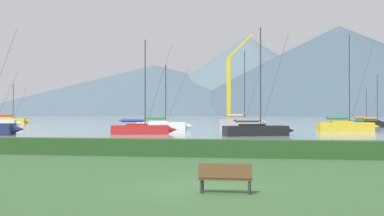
# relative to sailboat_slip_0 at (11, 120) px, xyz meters

# --- Properties ---
(ground_plane) EXTENTS (1000.00, 1000.00, 0.00)m
(ground_plane) POSITION_rel_sailboat_slip_0_xyz_m (54.15, -81.12, -0.66)
(ground_plane) COLOR #385B33
(harbor_water) EXTENTS (320.00, 246.00, 0.00)m
(harbor_water) POSITION_rel_sailboat_slip_0_xyz_m (54.15, 55.88, -0.66)
(harbor_water) COLOR #8C9EA3
(harbor_water) RESTS_ON ground_plane
(hedge_line) EXTENTS (80.00, 1.20, 0.98)m
(hedge_line) POSITION_rel_sailboat_slip_0_xyz_m (54.15, -70.12, -0.17)
(hedge_line) COLOR #284C23
(hedge_line) RESTS_ON ground_plane
(sailboat_slip_0) EXTENTS (8.22, 3.22, 8.82)m
(sailboat_slip_0) POSITION_rel_sailboat_slip_0_xyz_m (0.00, 0.00, 0.00)
(sailboat_slip_0) COLOR gold
(sailboat_slip_0) RESTS_ON harbor_water
(sailboat_slip_1) EXTENTS (6.88, 3.70, 8.65)m
(sailboat_slip_1) POSITION_rel_sailboat_slip_0_xyz_m (73.88, -15.53, -0.10)
(sailboat_slip_1) COLOR black
(sailboat_slip_1) RESTS_ON harbor_water
(sailboat_slip_2) EXTENTS (8.05, 3.14, 9.28)m
(sailboat_slip_2) POSITION_rel_sailboat_slip_0_xyz_m (41.65, -31.52, -0.01)
(sailboat_slip_2) COLOR white
(sailboat_slip_2) RESTS_ON harbor_water
(sailboat_slip_4) EXTENTS (7.65, 3.67, 10.79)m
(sailboat_slip_4) POSITION_rel_sailboat_slip_0_xyz_m (42.19, -44.84, -0.03)
(sailboat_slip_4) COLOR red
(sailboat_slip_4) RESTS_ON harbor_water
(sailboat_slip_7) EXTENTS (6.76, 2.83, 7.39)m
(sailboat_slip_7) POSITION_rel_sailboat_slip_0_xyz_m (75.48, 1.52, -0.12)
(sailboat_slip_7) COLOR #236B38
(sailboat_slip_7) RESTS_ON harbor_water
(sailboat_slip_8) EXTENTS (8.43, 3.39, 12.85)m
(sailboat_slip_8) POSITION_rel_sailboat_slip_0_xyz_m (66.78, -31.20, 0.05)
(sailboat_slip_8) COLOR gold
(sailboat_slip_8) RESTS_ON harbor_water
(sailboat_slip_9) EXTENTS (7.89, 4.52, 11.61)m
(sailboat_slip_9) POSITION_rel_sailboat_slip_0_xyz_m (55.25, -46.15, 0.00)
(sailboat_slip_9) COLOR black
(sailboat_slip_9) RESTS_ON harbor_water
(sailboat_slip_11) EXTENTS (9.04, 3.36, 13.53)m
(sailboat_slip_11) POSITION_rel_sailboat_slip_0_xyz_m (51.76, -11.70, 0.10)
(sailboat_slip_11) COLOR #9E9EA3
(sailboat_slip_11) RESTS_ON harbor_water
(park_bench_near_path) EXTENTS (1.67, 0.48, 0.95)m
(park_bench_near_path) POSITION_rel_sailboat_slip_0_xyz_m (55.17, -82.05, -0.13)
(park_bench_near_path) COLOR brown
(park_bench_near_path) RESTS_ON ground_plane
(dock_crane) EXTENTS (5.56, 2.00, 17.26)m
(dock_crane) POSITION_rel_sailboat_slip_0_xyz_m (49.29, -7.86, 4.95)
(dock_crane) COLOR #333338
(dock_crane) RESTS_ON ground_plane
(distant_hill_west_ridge) EXTENTS (323.59, 323.59, 44.17)m
(distant_hill_west_ridge) POSITION_rel_sailboat_slip_0_xyz_m (-43.40, 311.38, 21.42)
(distant_hill_west_ridge) COLOR #4C6070
(distant_hill_west_ridge) RESTS_ON ground_plane
(distant_hill_central_peak) EXTENTS (198.21, 198.21, 66.97)m
(distant_hill_central_peak) POSITION_rel_sailboat_slip_0_xyz_m (39.10, 305.62, 32.82)
(distant_hill_central_peak) COLOR slate
(distant_hill_central_peak) RESTS_ON ground_plane
(distant_hill_east_ridge) EXTENTS (280.22, 280.22, 69.01)m
(distant_hill_east_ridge) POSITION_rel_sailboat_slip_0_xyz_m (110.57, 280.49, 33.84)
(distant_hill_east_ridge) COLOR #425666
(distant_hill_east_ridge) RESTS_ON ground_plane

